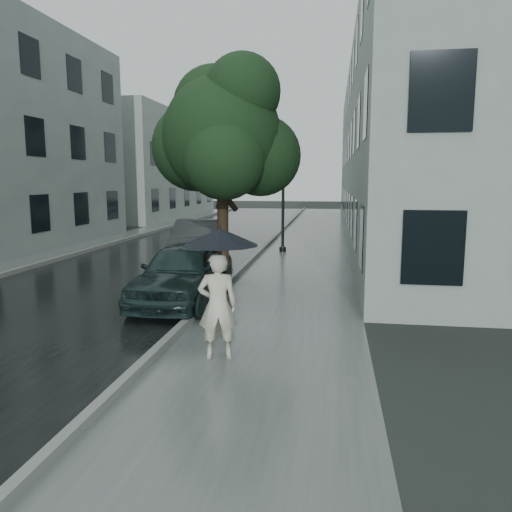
% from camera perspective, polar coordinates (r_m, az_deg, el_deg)
% --- Properties ---
extents(ground, '(120.00, 120.00, 0.00)m').
position_cam_1_polar(ground, '(9.34, 0.22, -9.63)').
color(ground, black).
rests_on(ground, ground).
extents(sidewalk, '(3.50, 60.00, 0.01)m').
position_cam_1_polar(sidewalk, '(21.00, 5.81, 0.65)').
color(sidewalk, slate).
rests_on(sidewalk, ground).
extents(kerb_near, '(0.15, 60.00, 0.15)m').
position_cam_1_polar(kerb_near, '(21.16, 0.87, 0.95)').
color(kerb_near, slate).
rests_on(kerb_near, ground).
extents(asphalt_road, '(6.85, 60.00, 0.00)m').
position_cam_1_polar(asphalt_road, '(21.93, -8.23, 0.94)').
color(asphalt_road, black).
rests_on(asphalt_road, ground).
extents(kerb_far, '(0.15, 60.00, 0.15)m').
position_cam_1_polar(kerb_far, '(23.18, -16.54, 1.27)').
color(kerb_far, slate).
rests_on(kerb_far, ground).
extents(sidewalk_far, '(1.70, 60.00, 0.01)m').
position_cam_1_polar(sidewalk_far, '(23.60, -18.56, 1.13)').
color(sidewalk_far, '#4C5451').
rests_on(sidewalk_far, ground).
extents(building_near, '(7.02, 36.00, 9.00)m').
position_cam_1_polar(building_near, '(28.61, 17.51, 11.46)').
color(building_near, '#919E98').
rests_on(building_near, ground).
extents(building_far_b, '(7.02, 18.00, 8.00)m').
position_cam_1_polar(building_far_b, '(41.61, -12.64, 9.99)').
color(building_far_b, '#919E98').
rests_on(building_far_b, ground).
extents(pedestrian, '(0.73, 0.56, 1.78)m').
position_cam_1_polar(pedestrian, '(8.24, -4.41, -5.68)').
color(pedestrian, beige).
rests_on(pedestrian, sidewalk).
extents(umbrella, '(1.43, 1.43, 1.28)m').
position_cam_1_polar(umbrella, '(8.06, -4.09, 2.18)').
color(umbrella, black).
rests_on(umbrella, ground).
extents(street_tree, '(3.88, 3.52, 5.93)m').
position_cam_1_polar(street_tree, '(12.84, -3.80, 13.61)').
color(street_tree, '#332619').
rests_on(street_tree, ground).
extents(lamp_post, '(0.83, 0.42, 5.18)m').
position_cam_1_polar(lamp_post, '(20.44, 2.72, 8.78)').
color(lamp_post, black).
rests_on(lamp_post, ground).
extents(car_near, '(1.81, 4.33, 1.46)m').
position_cam_1_polar(car_near, '(12.11, -8.26, -1.85)').
color(car_near, '#1B2D2D').
rests_on(car_near, ground).
extents(car_far, '(2.21, 4.71, 1.49)m').
position_cam_1_polar(car_far, '(18.14, -6.67, 1.74)').
color(car_far, '#25282B').
rests_on(car_far, ground).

